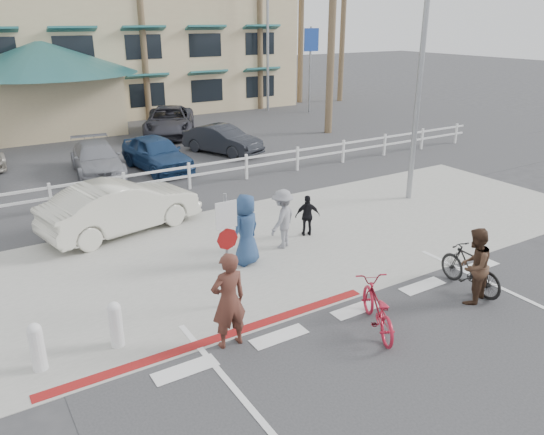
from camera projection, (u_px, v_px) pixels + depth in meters
ground at (376, 322)px, 11.01m from camera, size 140.00×140.00×0.00m
bike_path at (452, 374)px, 9.42m from camera, size 12.00×16.00×0.01m
sidewalk_plaza at (264, 247)px, 14.58m from camera, size 22.00×7.00×0.01m
cross_street at (203, 206)px, 17.76m from camera, size 40.00×5.00×0.01m
parking_lot at (119, 150)px, 25.32m from camera, size 50.00×16.00×0.01m
curb_red at (220, 337)px, 10.48m from camera, size 7.00×0.25×0.02m
rail_fence at (192, 176)px, 19.42m from camera, size 29.40×0.16×1.00m
building at (82, 22)px, 34.64m from camera, size 28.00×16.00×11.30m
sign_post at (227, 246)px, 11.11m from camera, size 0.50×0.10×2.90m
bollard_0 at (116, 324)px, 10.06m from camera, size 0.26×0.26×0.95m
bollard_1 at (37, 347)px, 9.37m from camera, size 0.26×0.26×0.95m
streetlight_0 at (421, 65)px, 16.99m from camera, size 0.60×2.00×9.00m
streetlight_1 at (268, 37)px, 34.32m from camera, size 0.60×2.00×9.50m
info_sign at (310, 69)px, 34.40m from camera, size 1.20×0.16×5.60m
palm_5 at (140, 7)px, 30.55m from camera, size 4.00×4.00×13.00m
palm_7 at (260, 0)px, 34.32m from camera, size 4.00×4.00×14.00m
palm_9 at (344, 9)px, 37.94m from camera, size 4.00×4.00×13.00m
bike_red at (377, 308)px, 10.60m from camera, size 1.38×1.98×0.99m
rider_red at (229, 301)px, 9.91m from camera, size 0.71×0.47×1.94m
bike_black at (470, 269)px, 12.18m from camera, size 0.60×1.78×1.06m
rider_black at (474, 266)px, 11.53m from camera, size 1.00×0.88×1.73m
pedestrian_a at (282, 219)px, 14.34m from camera, size 1.23×1.08×1.65m
pedestrian_child at (308, 216)px, 15.19m from camera, size 0.77×0.57×1.22m
pedestrian_b at (246, 230)px, 13.33m from camera, size 1.06×0.89×1.86m
car_white_sedan at (121, 207)px, 15.46m from camera, size 4.86×2.56×1.52m
lot_car_2 at (157, 153)px, 21.79m from camera, size 2.06×4.30×1.42m
lot_car_3 at (222, 140)px, 24.48m from camera, size 2.78×4.14×1.29m
lot_car_5 at (169, 121)px, 28.27m from camera, size 4.49×5.89×1.49m
lot_car_6 at (97, 159)px, 21.17m from camera, size 2.29×4.55×1.27m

